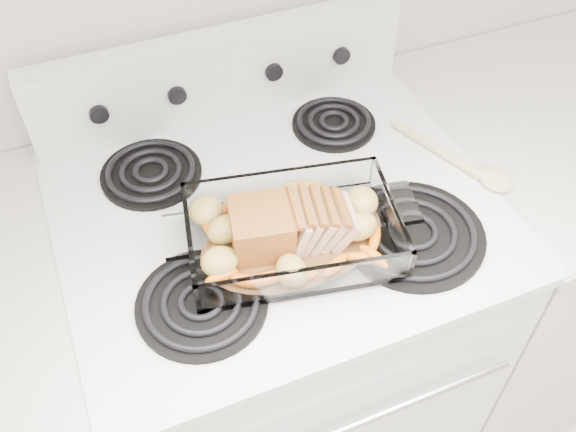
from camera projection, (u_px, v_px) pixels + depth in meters
name	position (u px, v px, depth m)	size (l,w,h in m)	color
electric_range	(279.00, 337.00, 1.50)	(0.78, 0.70, 1.12)	silver
counter_right	(514.00, 256.00, 1.68)	(0.58, 0.68, 0.93)	silver
baking_dish	(293.00, 236.00, 1.07)	(0.35, 0.23, 0.07)	white
pork_roast	(281.00, 228.00, 1.05)	(0.21, 0.10, 0.08)	#965825
roast_vegetables	(282.00, 218.00, 1.09)	(0.36, 0.20, 0.04)	orange
wooden_spoon	(469.00, 165.00, 1.21)	(0.13, 0.25, 0.02)	beige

